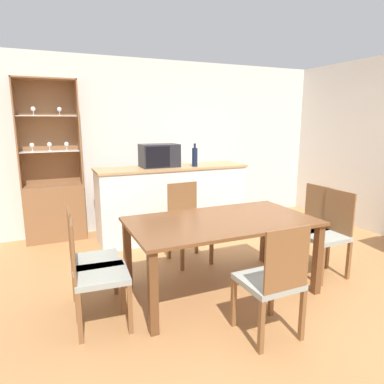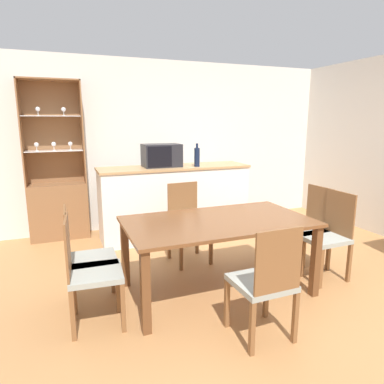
# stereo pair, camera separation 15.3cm
# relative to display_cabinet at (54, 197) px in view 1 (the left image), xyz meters

# --- Properties ---
(ground_plane) EXTENTS (18.00, 18.00, 0.00)m
(ground_plane) POSITION_rel_display_cabinet_xyz_m (1.82, -2.45, -0.61)
(ground_plane) COLOR #B27A47
(wall_back) EXTENTS (6.80, 0.06, 2.55)m
(wall_back) POSITION_rel_display_cabinet_xyz_m (1.82, 0.18, 0.67)
(wall_back) COLOR silver
(wall_back) RESTS_ON ground_plane
(kitchen_counter) EXTENTS (2.12, 0.59, 1.02)m
(kitchen_counter) POSITION_rel_display_cabinet_xyz_m (1.55, -0.53, -0.10)
(kitchen_counter) COLOR white
(kitchen_counter) RESTS_ON ground_plane
(display_cabinet) EXTENTS (0.79, 0.32, 2.18)m
(display_cabinet) POSITION_rel_display_cabinet_xyz_m (0.00, 0.00, 0.00)
(display_cabinet) COLOR brown
(display_cabinet) RESTS_ON ground_plane
(dining_table) EXTENTS (1.76, 0.98, 0.72)m
(dining_table) POSITION_rel_display_cabinet_xyz_m (1.42, -2.24, 0.02)
(dining_table) COLOR brown
(dining_table) RESTS_ON ground_plane
(dining_chair_head_far) EXTENTS (0.44, 0.44, 0.92)m
(dining_chair_head_far) POSITION_rel_display_cabinet_xyz_m (1.42, -1.42, -0.15)
(dining_chair_head_far) COLOR #999E93
(dining_chair_head_far) RESTS_ON ground_plane
(dining_chair_head_near) EXTENTS (0.42, 0.42, 0.92)m
(dining_chair_head_near) POSITION_rel_display_cabinet_xyz_m (1.42, -3.05, -0.15)
(dining_chair_head_near) COLOR #999E93
(dining_chair_head_near) RESTS_ON ground_plane
(dining_chair_side_left_far) EXTENTS (0.43, 0.43, 0.92)m
(dining_chair_side_left_far) POSITION_rel_display_cabinet_xyz_m (0.21, -2.09, -0.15)
(dining_chair_side_left_far) COLOR #999E93
(dining_chair_side_left_far) RESTS_ON ground_plane
(dining_chair_side_right_far) EXTENTS (0.44, 0.44, 0.92)m
(dining_chair_side_right_far) POSITION_rel_display_cabinet_xyz_m (2.63, -2.09, -0.15)
(dining_chair_side_right_far) COLOR #999E93
(dining_chair_side_right_far) RESTS_ON ground_plane
(dining_chair_side_right_near) EXTENTS (0.42, 0.42, 0.92)m
(dining_chair_side_right_near) POSITION_rel_display_cabinet_xyz_m (2.63, -2.38, -0.15)
(dining_chair_side_right_near) COLOR #999E93
(dining_chair_side_right_near) RESTS_ON ground_plane
(dining_chair_side_left_near) EXTENTS (0.45, 0.45, 0.92)m
(dining_chair_side_left_near) POSITION_rel_display_cabinet_xyz_m (0.21, -2.38, -0.15)
(dining_chair_side_left_near) COLOR #999E93
(dining_chair_side_left_near) RESTS_ON ground_plane
(microwave) EXTENTS (0.51, 0.34, 0.31)m
(microwave) POSITION_rel_display_cabinet_xyz_m (1.37, -0.52, 0.57)
(microwave) COLOR #232328
(microwave) RESTS_ON kitchen_counter
(wine_bottle) EXTENTS (0.08, 0.08, 0.32)m
(wine_bottle) POSITION_rel_display_cabinet_xyz_m (1.84, -0.68, 0.55)
(wine_bottle) COLOR #141E38
(wine_bottle) RESTS_ON kitchen_counter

